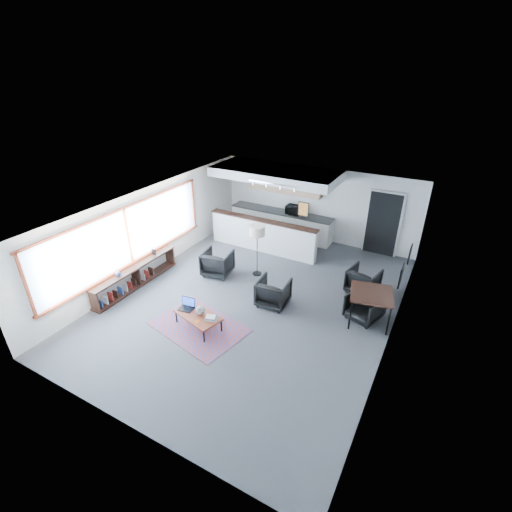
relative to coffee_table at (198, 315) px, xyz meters
The scene contains 21 objects.
room 2.02m from the coffee_table, 69.23° to the left, with size 7.02×9.02×2.62m.
window 3.14m from the coffee_table, 164.90° to the left, with size 0.10×5.95×1.66m.
console 2.74m from the coffee_table, 167.01° to the left, with size 0.35×3.00×0.80m.
kitchenette 5.50m from the coffee_table, 96.03° to the left, with size 4.20×1.96×2.60m.
doorway 6.79m from the coffee_table, 64.28° to the left, with size 1.10×0.12×2.15m.
track_light 4.44m from the coffee_table, 89.39° to the left, with size 1.60×0.07×0.15m.
wall_art_lower 4.74m from the coffee_table, 26.73° to the left, with size 0.03×0.38×0.48m.
wall_art_upper 5.43m from the coffee_table, 39.37° to the left, with size 0.03×0.34×0.44m.
kilim_rug 0.34m from the coffee_table, ahead, with size 2.48×1.93×0.01m.
coffee_table is the anchor object (origin of this frame).
laptop 0.41m from the coffee_table, 164.71° to the left, with size 0.39×0.34×0.26m.
ceramic_pot 0.16m from the coffee_table, 35.73° to the left, with size 0.23×0.23×0.23m.
book_stack 0.39m from the coffee_table, ahead, with size 0.33×0.30×0.08m.
coaster 0.28m from the coffee_table, 56.92° to the right, with size 0.11×0.11×0.01m.
armchair_left 2.55m from the coffee_table, 113.39° to the left, with size 0.81×0.76×0.83m, color black.
armchair_right 2.09m from the coffee_table, 56.64° to the left, with size 0.78×0.73×0.80m, color black.
floor_lamp 3.08m from the coffee_table, 89.33° to the left, with size 0.48×0.48×1.59m.
dining_table 4.19m from the coffee_table, 32.08° to the left, with size 1.18×1.18×0.83m.
dining_chair_near 4.08m from the coffee_table, 33.44° to the left, with size 0.64×0.60×0.66m, color black.
dining_chair_far 4.63m from the coffee_table, 48.48° to the left, with size 0.66×0.62×0.68m, color black.
microwave 5.87m from the coffee_table, 90.76° to the left, with size 0.55×0.30×0.37m, color black.
Camera 1 is at (4.03, -7.27, 5.75)m, focal length 26.00 mm.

